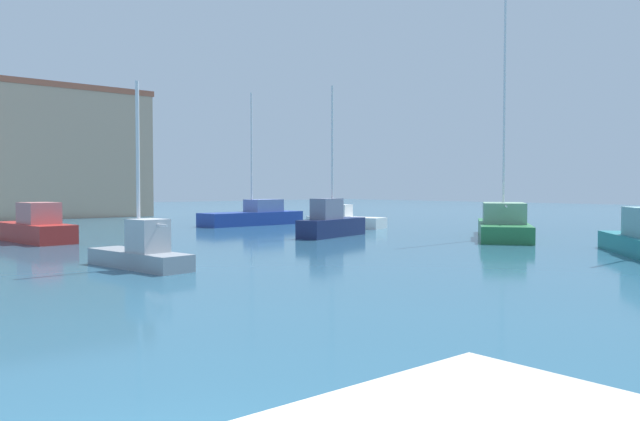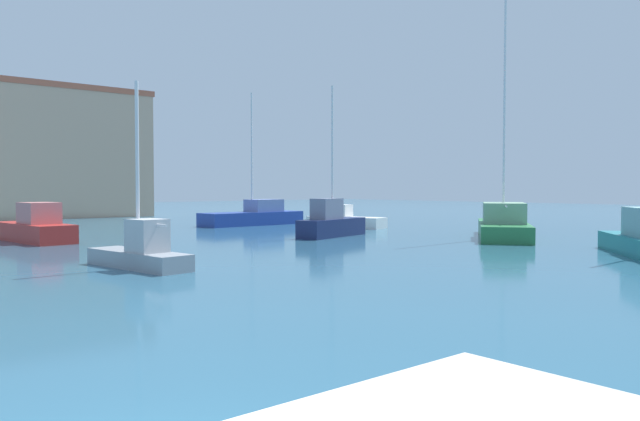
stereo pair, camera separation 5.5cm
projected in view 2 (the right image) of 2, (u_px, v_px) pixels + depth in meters
water at (259, 242)px, 30.03m from camera, size 160.00×160.00×0.00m
sailboat_navy_far_left at (331, 222)px, 33.05m from camera, size 5.11×2.65×8.06m
motorboat_red_outer_mooring at (35, 228)px, 30.02m from camera, size 2.34×6.04×1.92m
motorboat_white_behind_lamppost at (345, 220)px, 40.77m from camera, size 3.07×5.51×1.50m
sailboat_grey_inner_mooring at (141, 251)px, 20.15m from camera, size 1.80×4.62×6.09m
sailboat_green_near_pier at (503, 224)px, 32.20m from camera, size 8.18×6.88×14.00m
sailboat_blue_distant_east at (254, 216)px, 43.43m from camera, size 7.76×2.61×9.22m
warehouse_block at (67, 153)px, 54.96m from camera, size 13.69×6.77×11.42m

